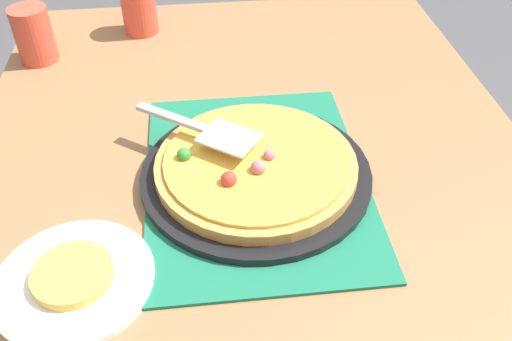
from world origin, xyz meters
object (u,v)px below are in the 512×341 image
pizza (255,164)px  cup_near (139,8)px  served_slice_right (72,275)px  cup_corner (34,35)px  pizza_server (204,129)px  plate_far_right (74,281)px  pizza_pan (256,174)px

pizza → cup_near: bearing=20.6°
served_slice_right → cup_corner: 0.65m
cup_corner → served_slice_right: bearing=-166.0°
cup_corner → pizza: bearing=-136.3°
served_slice_right → pizza_server: pizza_server is taller
plate_far_right → pizza_server: (0.24, -0.19, 0.06)m
cup_corner → pizza_server: cup_corner is taller
served_slice_right → cup_corner: (0.63, 0.16, 0.04)m
pizza → plate_far_right: pizza is taller
pizza_pan → cup_near: bearing=20.7°
pizza → pizza_server: size_ratio=1.56×
pizza_pan → cup_corner: (0.45, 0.43, 0.05)m
cup_near → pizza: bearing=-159.4°
served_slice_right → cup_near: 0.74m
pizza → served_slice_right: bearing=124.1°
cup_near → cup_corner: bearing=116.8°
plate_far_right → served_slice_right: 0.01m
plate_far_right → served_slice_right: size_ratio=2.00×
pizza_server → plate_far_right: bearing=141.3°
pizza → served_slice_right: pizza is taller
pizza → cup_near: 0.60m
pizza_pan → pizza: pizza is taller
pizza_pan → plate_far_right: 0.33m
cup_corner → pizza_pan: bearing=-136.2°
pizza_pan → plate_far_right: bearing=123.9°
pizza_pan → plate_far_right: pizza_pan is taller
plate_far_right → served_slice_right: served_slice_right is taller
plate_far_right → cup_corner: (0.63, 0.16, 0.06)m
pizza → served_slice_right: size_ratio=3.00×
served_slice_right → pizza_server: 0.31m
plate_far_right → cup_corner: cup_corner is taller
cup_near → pizza_server: cup_near is taller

